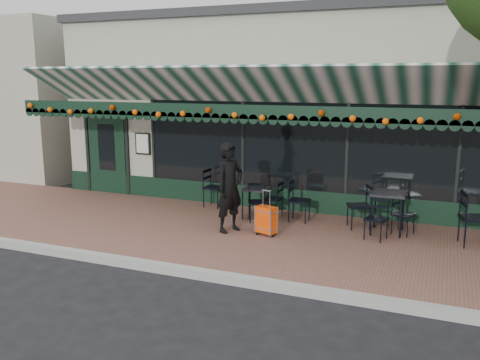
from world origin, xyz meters
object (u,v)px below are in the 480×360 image
at_px(chair_b_right, 299,201).
at_px(chair_a_extra, 475,219).
at_px(cafe_table_b, 256,191).
at_px(chair_b_left, 273,199).
at_px(woman, 230,188).
at_px(cafe_table_a, 388,196).
at_px(chair_a_front, 376,219).
at_px(chair_solo, 214,188).
at_px(chair_a_left, 359,206).
at_px(suitcase, 266,220).
at_px(chair_a_right, 403,215).
at_px(chair_b_front, 257,203).

bearing_deg(chair_b_right, chair_a_extra, -97.13).
relative_size(cafe_table_b, chair_b_left, 0.84).
relative_size(woman, chair_b_left, 2.23).
xyz_separation_m(cafe_table_a, chair_a_front, (-0.14, -0.52, -0.34)).
bearing_deg(chair_solo, woman, -142.92).
distance_m(cafe_table_a, cafe_table_b, 2.74).
bearing_deg(chair_a_extra, chair_a_left, 67.07).
bearing_deg(chair_a_left, suitcase, -77.39).
bearing_deg(cafe_table_a, chair_a_extra, -7.79).
xyz_separation_m(chair_b_left, chair_solo, (-1.54, 0.32, 0.05)).
xyz_separation_m(cafe_table_a, chair_solo, (-3.98, 0.59, -0.28)).
bearing_deg(chair_solo, chair_a_extra, -95.01).
height_order(chair_a_right, chair_b_right, chair_b_right).
xyz_separation_m(cafe_table_a, chair_b_front, (-2.62, -0.18, -0.32)).
bearing_deg(cafe_table_b, chair_a_left, 2.42).
bearing_deg(chair_a_right, cafe_table_a, 112.76).
relative_size(suitcase, chair_b_right, 1.01).
height_order(chair_a_left, chair_b_right, chair_a_left).
bearing_deg(woman, cafe_table_b, 16.72).
bearing_deg(chair_solo, chair_b_right, -98.46).
bearing_deg(suitcase, cafe_table_a, 45.17).
height_order(suitcase, chair_b_right, suitcase).
xyz_separation_m(woman, chair_a_extra, (4.41, 0.84, -0.38)).
bearing_deg(chair_b_front, chair_solo, 125.08).
bearing_deg(chair_b_left, cafe_table_a, 87.54).
distance_m(suitcase, chair_a_left, 1.95).
distance_m(chair_a_extra, chair_b_front, 4.15).
bearing_deg(chair_a_left, chair_a_extra, 56.85).
relative_size(cafe_table_b, chair_b_right, 0.76).
height_order(chair_a_front, chair_a_extra, chair_a_extra).
xyz_separation_m(chair_a_extra, chair_b_front, (-4.15, 0.03, -0.10)).
relative_size(chair_a_right, chair_b_left, 0.97).
height_order(cafe_table_a, chair_a_front, cafe_table_a).
height_order(woman, chair_b_left, woman).
height_order(chair_a_left, chair_b_left, chair_a_left).
height_order(suitcase, cafe_table_a, suitcase).
distance_m(woman, chair_a_front, 2.83).
distance_m(chair_a_extra, chair_solo, 5.57).
relative_size(cafe_table_b, chair_a_right, 0.86).
relative_size(chair_a_front, chair_b_front, 0.96).
bearing_deg(chair_b_right, suitcase, 163.09).
xyz_separation_m(chair_a_front, chair_solo, (-3.83, 1.11, 0.06)).
bearing_deg(chair_solo, chair_a_front, -102.84).
distance_m(chair_a_front, chair_solo, 3.99).
distance_m(woman, chair_a_right, 3.39).
bearing_deg(chair_a_front, chair_b_left, 175.44).
relative_size(cafe_table_a, chair_b_left, 1.03).
height_order(cafe_table_b, chair_b_right, chair_b_right).
bearing_deg(chair_b_front, chair_a_left, -16.45).
relative_size(woman, suitcase, 2.00).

